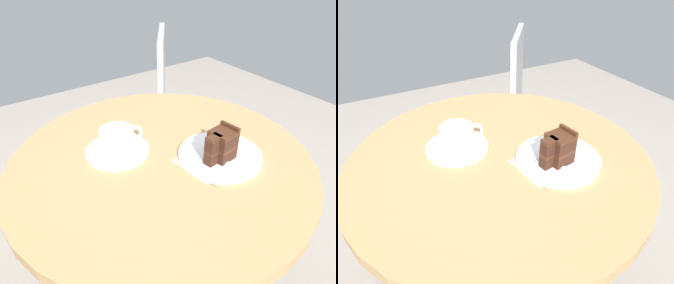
% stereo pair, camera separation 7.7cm
% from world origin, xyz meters
% --- Properties ---
extents(cafe_table, '(0.79, 0.79, 0.70)m').
position_xyz_m(cafe_table, '(0.00, 0.00, 0.59)').
color(cafe_table, '#A37F51').
rests_on(cafe_table, ground).
extents(saucer, '(0.17, 0.17, 0.01)m').
position_xyz_m(saucer, '(-0.09, 0.08, 0.71)').
color(saucer, white).
rests_on(saucer, cafe_table).
extents(coffee_cup, '(0.12, 0.09, 0.06)m').
position_xyz_m(coffee_cup, '(-0.08, 0.08, 0.74)').
color(coffee_cup, white).
rests_on(coffee_cup, saucer).
extents(teaspoon, '(0.09, 0.05, 0.00)m').
position_xyz_m(teaspoon, '(-0.08, 0.13, 0.71)').
color(teaspoon, silver).
rests_on(teaspoon, saucer).
extents(cake_plate, '(0.22, 0.22, 0.01)m').
position_xyz_m(cake_plate, '(0.12, -0.10, 0.71)').
color(cake_plate, white).
rests_on(cake_plate, cafe_table).
extents(cake_slice, '(0.09, 0.06, 0.09)m').
position_xyz_m(cake_slice, '(0.11, -0.11, 0.75)').
color(cake_slice, '#381E14').
rests_on(cake_slice, cake_plate).
extents(fork, '(0.10, 0.11, 0.00)m').
position_xyz_m(fork, '(0.07, -0.10, 0.72)').
color(fork, silver).
rests_on(fork, cake_plate).
extents(napkin, '(0.14, 0.16, 0.00)m').
position_xyz_m(napkin, '(0.08, -0.10, 0.71)').
color(napkin, tan).
rests_on(napkin, cafe_table).
extents(cafe_chair, '(0.53, 0.53, 0.86)m').
position_xyz_m(cafe_chair, '(0.31, 0.61, 0.51)').
color(cafe_chair, '#9E9EA3').
rests_on(cafe_chair, ground).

